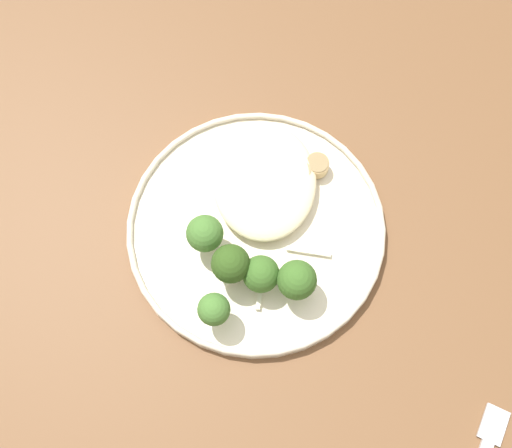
# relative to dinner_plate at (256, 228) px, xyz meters

# --- Properties ---
(ground) EXTENTS (6.00, 6.00, 0.00)m
(ground) POSITION_rel_dinner_plate_xyz_m (0.05, 0.02, -0.75)
(ground) COLOR #2D2B28
(wooden_dining_table) EXTENTS (1.40, 1.00, 0.74)m
(wooden_dining_table) POSITION_rel_dinner_plate_xyz_m (0.05, 0.02, -0.09)
(wooden_dining_table) COLOR brown
(wooden_dining_table) RESTS_ON ground
(dinner_plate) EXTENTS (0.29, 0.29, 0.02)m
(dinner_plate) POSITION_rel_dinner_plate_xyz_m (0.00, 0.00, 0.00)
(dinner_plate) COLOR beige
(dinner_plate) RESTS_ON wooden_dining_table
(noodle_bed) EXTENTS (0.15, 0.12, 0.03)m
(noodle_bed) POSITION_rel_dinner_plate_xyz_m (0.05, -0.01, 0.02)
(noodle_bed) COLOR beige
(noodle_bed) RESTS_ON dinner_plate
(seared_scallop_rear_pale) EXTENTS (0.03, 0.03, 0.02)m
(seared_scallop_rear_pale) POSITION_rel_dinner_plate_xyz_m (0.05, -0.00, 0.01)
(seared_scallop_rear_pale) COLOR #DBB77A
(seared_scallop_rear_pale) RESTS_ON dinner_plate
(seared_scallop_right_edge) EXTENTS (0.03, 0.03, 0.02)m
(seared_scallop_right_edge) POSITION_rel_dinner_plate_xyz_m (0.06, -0.05, 0.01)
(seared_scallop_right_edge) COLOR #E5C689
(seared_scallop_right_edge) RESTS_ON dinner_plate
(seared_scallop_large_seared) EXTENTS (0.03, 0.03, 0.02)m
(seared_scallop_large_seared) POSITION_rel_dinner_plate_xyz_m (0.07, -0.07, 0.01)
(seared_scallop_large_seared) COLOR #DBB77A
(seared_scallop_large_seared) RESTS_ON dinner_plate
(seared_scallop_half_hidden) EXTENTS (0.03, 0.03, 0.02)m
(seared_scallop_half_hidden) POSITION_rel_dinner_plate_xyz_m (0.07, 0.02, 0.01)
(seared_scallop_half_hidden) COLOR beige
(seared_scallop_half_hidden) RESTS_ON dinner_plate
(seared_scallop_on_noodles) EXTENTS (0.03, 0.03, 0.01)m
(seared_scallop_on_noodles) POSITION_rel_dinner_plate_xyz_m (-0.00, -0.01, 0.01)
(seared_scallop_on_noodles) COLOR #DBB77A
(seared_scallop_on_noodles) RESTS_ON dinner_plate
(seared_scallop_center_golden) EXTENTS (0.03, 0.03, 0.02)m
(seared_scallop_center_golden) POSITION_rel_dinner_plate_xyz_m (0.05, 0.03, 0.01)
(seared_scallop_center_golden) COLOR #DBB77A
(seared_scallop_center_golden) RESTS_ON dinner_plate
(broccoli_floret_left_leaning) EXTENTS (0.04, 0.04, 0.05)m
(broccoli_floret_left_leaning) POSITION_rel_dinner_plate_xyz_m (-0.06, -0.01, 0.03)
(broccoli_floret_left_leaning) COLOR #89A356
(broccoli_floret_left_leaning) RESTS_ON dinner_plate
(broccoli_floret_near_rim) EXTENTS (0.04, 0.04, 0.06)m
(broccoli_floret_near_rim) POSITION_rel_dinner_plate_xyz_m (-0.06, 0.02, 0.04)
(broccoli_floret_near_rim) COLOR #89A356
(broccoli_floret_near_rim) RESTS_ON dinner_plate
(broccoli_floret_small_sprig) EXTENTS (0.04, 0.04, 0.06)m
(broccoli_floret_small_sprig) POSITION_rel_dinner_plate_xyz_m (-0.02, 0.05, 0.04)
(broccoli_floret_small_sprig) COLOR #7A994C
(broccoli_floret_small_sprig) RESTS_ON dinner_plate
(broccoli_floret_rear_charred) EXTENTS (0.04, 0.04, 0.06)m
(broccoli_floret_rear_charred) POSITION_rel_dinner_plate_xyz_m (-0.07, -0.04, 0.04)
(broccoli_floret_rear_charred) COLOR #89A356
(broccoli_floret_rear_charred) RESTS_ON dinner_plate
(broccoli_floret_right_tilted) EXTENTS (0.03, 0.03, 0.06)m
(broccoli_floret_right_tilted) POSITION_rel_dinner_plate_xyz_m (-0.10, 0.04, 0.04)
(broccoli_floret_right_tilted) COLOR #7A994C
(broccoli_floret_right_tilted) RESTS_ON dinner_plate
(onion_sliver_pale_crescent) EXTENTS (0.05, 0.01, 0.00)m
(onion_sliver_pale_crescent) POSITION_rel_dinner_plate_xyz_m (-0.07, -0.01, 0.01)
(onion_sliver_pale_crescent) COLOR silver
(onion_sliver_pale_crescent) RESTS_ON dinner_plate
(onion_sliver_long_sliver) EXTENTS (0.01, 0.05, 0.00)m
(onion_sliver_long_sliver) POSITION_rel_dinner_plate_xyz_m (-0.03, -0.06, 0.01)
(onion_sliver_long_sliver) COLOR silver
(onion_sliver_long_sliver) RESTS_ON dinner_plate
(onion_sliver_short_strip) EXTENTS (0.03, 0.05, 0.00)m
(onion_sliver_short_strip) POSITION_rel_dinner_plate_xyz_m (-0.06, 0.01, 0.01)
(onion_sliver_short_strip) COLOR silver
(onion_sliver_short_strip) RESTS_ON dinner_plate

